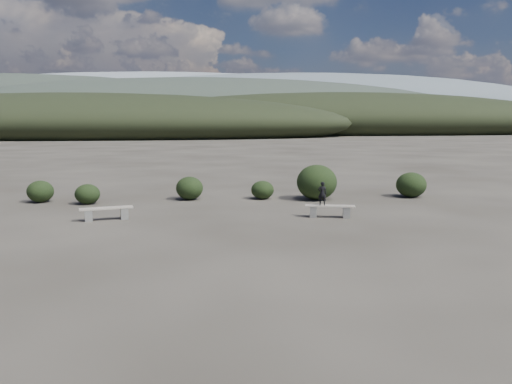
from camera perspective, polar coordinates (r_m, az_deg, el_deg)
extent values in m
plane|color=#2F2A24|center=(13.64, -0.32, -6.73)|extent=(1200.00, 1200.00, 0.00)
cube|color=slate|center=(18.40, -18.60, -2.58)|extent=(0.33, 0.41, 0.41)
cube|color=slate|center=(18.46, -14.82, -2.38)|extent=(0.33, 0.41, 0.41)
cube|color=gray|center=(18.38, -16.73, -1.78)|extent=(1.87, 0.81, 0.05)
cube|color=slate|center=(18.31, 6.56, -2.26)|extent=(0.32, 0.40, 0.40)
cube|color=slate|center=(18.34, 10.30, -2.32)|extent=(0.32, 0.40, 0.40)
cube|color=gray|center=(18.28, 8.45, -1.60)|extent=(1.83, 0.76, 0.05)
imported|color=black|center=(18.20, 7.58, -0.17)|extent=(0.35, 0.26, 0.86)
ellipsoid|color=black|center=(22.15, -18.70, -0.22)|extent=(1.03, 1.03, 0.85)
ellipsoid|color=black|center=(22.31, -7.61, 0.44)|extent=(1.20, 1.20, 1.03)
ellipsoid|color=black|center=(22.31, 0.74, 0.24)|extent=(1.02, 1.02, 0.82)
ellipsoid|color=black|center=(22.24, 6.96, 1.12)|extent=(1.78, 1.78, 1.56)
ellipsoid|color=black|center=(23.90, 17.32, 0.80)|extent=(1.37, 1.37, 1.14)
ellipsoid|color=black|center=(23.33, -23.42, 0.06)|extent=(1.11, 1.11, 0.94)
ellipsoid|color=black|center=(105.80, -19.14, 7.40)|extent=(110.00, 40.00, 12.00)
ellipsoid|color=black|center=(128.35, 10.50, 8.00)|extent=(120.00, 44.00, 14.00)
ellipsoid|color=#2F382E|center=(173.12, -5.67, 8.89)|extent=(190.00, 64.00, 24.00)
ellipsoid|color=#2F382E|center=(249.44, -27.16, 8.25)|extent=(240.00, 80.00, 32.00)
ellipsoid|color=slate|center=(321.19, 6.89, 9.39)|extent=(340.00, 110.00, 44.00)
ellipsoid|color=gray|center=(414.20, -10.14, 9.44)|extent=(460.00, 140.00, 56.00)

